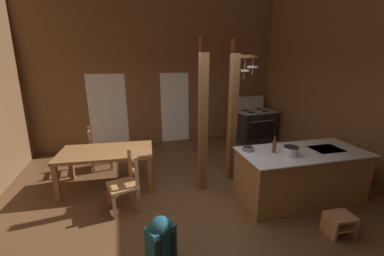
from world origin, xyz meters
TOP-DOWN VIEW (x-y plane):
  - ground_plane at (0.00, 0.00)m, footprint 7.68×7.66m
  - wall_back at (0.00, 3.50)m, footprint 7.68×0.14m
  - wall_right at (3.51, 0.00)m, footprint 0.14×7.66m
  - glazed_door_back_left at (-1.55, 3.43)m, footprint 1.00×0.01m
  - glazed_panel_back_right at (0.34, 3.43)m, footprint 0.84×0.01m
  - kitchen_island at (1.70, -0.29)m, footprint 2.21×1.08m
  - stove_range at (2.66, 2.77)m, footprint 1.20×0.90m
  - support_post_with_pot_rack at (0.91, 0.76)m, footprint 0.58×0.24m
  - support_post_center at (0.18, 0.51)m, footprint 0.14×0.14m
  - step_stool at (1.61, -1.22)m, footprint 0.39×0.32m
  - dining_table at (-1.53, 1.14)m, footprint 1.79×1.09m
  - ladderback_chair_near_window at (-1.77, 2.03)m, footprint 0.49×0.49m
  - ladderback_chair_by_post at (-1.22, 0.28)m, footprint 0.53×0.53m
  - backpack at (-0.86, -0.92)m, footprint 0.38×0.37m
  - stockpot_on_counter at (1.37, -0.38)m, footprint 0.30×0.23m
  - mixing_bowl_on_counter at (0.82, 0.01)m, footprint 0.19×0.19m
  - bottle_tall_on_counter at (1.19, -0.19)m, footprint 0.07×0.07m

SIDE VIEW (x-z plane):
  - ground_plane at x=0.00m, z-range -0.10..0.00m
  - step_stool at x=1.61m, z-range 0.03..0.33m
  - backpack at x=-0.86m, z-range 0.02..0.61m
  - kitchen_island at x=1.70m, z-range 0.00..0.89m
  - ladderback_chair_near_window at x=-1.77m, z-range -0.02..0.93m
  - ladderback_chair_by_post at x=-1.22m, z-range -0.02..0.93m
  - stove_range at x=2.66m, z-range -0.18..1.14m
  - dining_table at x=-1.53m, z-range 0.28..1.02m
  - mixing_bowl_on_counter at x=0.82m, z-range 0.89..0.96m
  - stockpot_on_counter at x=1.37m, z-range 0.89..1.04m
  - bottle_tall_on_counter at x=1.19m, z-range 0.86..1.14m
  - glazed_door_back_left at x=-1.55m, z-range 0.00..2.05m
  - glazed_panel_back_right at x=0.34m, z-range 0.00..2.05m
  - support_post_center at x=0.18m, z-range 0.00..2.74m
  - support_post_with_pot_rack at x=0.91m, z-range 0.10..2.84m
  - wall_back at x=0.00m, z-range 0.00..4.39m
  - wall_right at x=3.51m, z-range 0.00..4.39m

